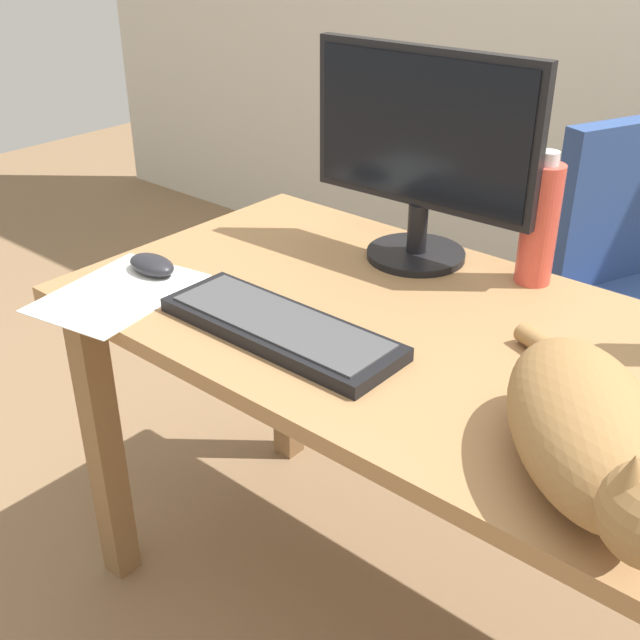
% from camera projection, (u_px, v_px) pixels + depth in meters
% --- Properties ---
extents(desk, '(1.56, 0.69, 0.73)m').
position_uv_depth(desk, '(484.00, 405.00, 1.32)').
color(desk, '#9E7247').
rests_on(desk, ground_plane).
extents(office_chair, '(0.51, 0.49, 0.92)m').
position_uv_depth(office_chair, '(635.00, 342.00, 1.97)').
color(office_chair, black).
rests_on(office_chair, ground_plane).
extents(monitor, '(0.48, 0.20, 0.42)m').
position_uv_depth(monitor, '(422.00, 149.00, 1.50)').
color(monitor, black).
rests_on(monitor, desk).
extents(keyboard, '(0.44, 0.15, 0.03)m').
position_uv_depth(keyboard, '(280.00, 327.00, 1.32)').
color(keyboard, black).
rests_on(keyboard, desk).
extents(cat, '(0.41, 0.49, 0.20)m').
position_uv_depth(cat, '(591.00, 433.00, 0.95)').
color(cat, olive).
rests_on(cat, desk).
extents(computer_mouse, '(0.11, 0.06, 0.04)m').
position_uv_depth(computer_mouse, '(152.00, 265.00, 1.54)').
color(computer_mouse, '#232328').
rests_on(computer_mouse, desk).
extents(paper_sheet, '(0.26, 0.33, 0.00)m').
position_uv_depth(paper_sheet, '(118.00, 293.00, 1.47)').
color(paper_sheet, white).
rests_on(paper_sheet, desk).
extents(water_bottle, '(0.07, 0.07, 0.25)m').
position_uv_depth(water_bottle, '(540.00, 223.00, 1.46)').
color(water_bottle, '#D84C3D').
rests_on(water_bottle, desk).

